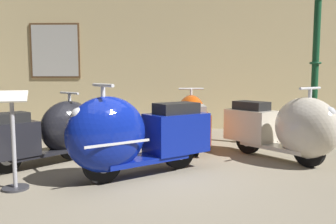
{
  "coord_description": "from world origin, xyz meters",
  "views": [
    {
      "loc": [
        0.25,
        -3.95,
        1.24
      ],
      "look_at": [
        0.14,
        1.17,
        0.69
      ],
      "focal_mm": 37.4,
      "sensor_mm": 36.0,
      "label": 1
    }
  ],
  "objects_px": {
    "scooter_0": "(52,132)",
    "scooter_2": "(192,120)",
    "scooter_3": "(288,128)",
    "lamppost": "(316,56)",
    "info_stanchion": "(14,149)",
    "scooter_1": "(130,135)"
  },
  "relations": [
    {
      "from": "scooter_1",
      "to": "info_stanchion",
      "type": "distance_m",
      "value": 1.28
    },
    {
      "from": "info_stanchion",
      "to": "scooter_1",
      "type": "bearing_deg",
      "value": 20.98
    },
    {
      "from": "scooter_1",
      "to": "info_stanchion",
      "type": "bearing_deg",
      "value": -15.36
    },
    {
      "from": "scooter_1",
      "to": "lamppost",
      "type": "relative_size",
      "value": 0.66
    },
    {
      "from": "scooter_0",
      "to": "info_stanchion",
      "type": "height_order",
      "value": "info_stanchion"
    },
    {
      "from": "scooter_3",
      "to": "lamppost",
      "type": "xyz_separation_m",
      "value": [
        0.72,
        0.95,
        1.05
      ]
    },
    {
      "from": "info_stanchion",
      "to": "scooter_2",
      "type": "bearing_deg",
      "value": 48.98
    },
    {
      "from": "scooter_0",
      "to": "scooter_2",
      "type": "bearing_deg",
      "value": -17.38
    },
    {
      "from": "scooter_2",
      "to": "lamppost",
      "type": "bearing_deg",
      "value": -94.82
    },
    {
      "from": "scooter_0",
      "to": "scooter_1",
      "type": "distance_m",
      "value": 1.33
    },
    {
      "from": "scooter_2",
      "to": "lamppost",
      "type": "distance_m",
      "value": 2.29
    },
    {
      "from": "lamppost",
      "to": "info_stanchion",
      "type": "bearing_deg",
      "value": -151.2
    },
    {
      "from": "scooter_2",
      "to": "scooter_3",
      "type": "distance_m",
      "value": 1.67
    },
    {
      "from": "scooter_0",
      "to": "lamppost",
      "type": "relative_size",
      "value": 0.56
    },
    {
      "from": "scooter_2",
      "to": "info_stanchion",
      "type": "height_order",
      "value": "info_stanchion"
    },
    {
      "from": "scooter_0",
      "to": "scooter_1",
      "type": "height_order",
      "value": "scooter_1"
    },
    {
      "from": "scooter_2",
      "to": "scooter_3",
      "type": "xyz_separation_m",
      "value": [
        1.29,
        -1.05,
        0.03
      ]
    },
    {
      "from": "scooter_3",
      "to": "lamppost",
      "type": "distance_m",
      "value": 1.59
    },
    {
      "from": "scooter_0",
      "to": "scooter_3",
      "type": "xyz_separation_m",
      "value": [
        3.29,
        0.18,
        0.04
      ]
    },
    {
      "from": "scooter_2",
      "to": "info_stanchion",
      "type": "distance_m",
      "value": 3.08
    },
    {
      "from": "scooter_2",
      "to": "scooter_3",
      "type": "bearing_deg",
      "value": -131.03
    },
    {
      "from": "lamppost",
      "to": "scooter_1",
      "type": "bearing_deg",
      "value": -148.24
    }
  ]
}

